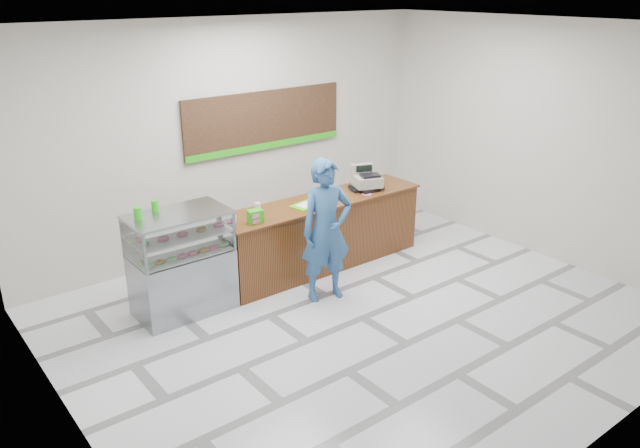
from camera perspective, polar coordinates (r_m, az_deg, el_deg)
floor at (r=7.94m, az=3.95°, el=-8.55°), size 7.00×7.00×0.00m
back_wall at (r=9.58m, az=-7.90°, el=7.84°), size 7.00×0.00×7.00m
ceiling at (r=6.91m, az=4.71°, el=17.54°), size 7.00×7.00×0.00m
sales_counter at (r=9.10m, az=0.13°, el=-0.85°), size 3.26×0.76×1.03m
display_case at (r=7.97m, az=-12.55°, el=-3.45°), size 1.22×0.72×1.33m
menu_board at (r=9.79m, az=-5.02°, el=9.34°), size 2.80×0.06×0.90m
cash_register at (r=9.38m, az=4.23°, el=4.01°), size 0.51×0.52×0.37m
card_terminal at (r=9.29m, az=3.17°, el=3.09°), size 0.11×0.17×0.04m
serving_tray at (r=8.67m, az=-1.31°, el=1.71°), size 0.44×0.35×0.02m
napkin_box at (r=8.13m, az=-8.27°, el=0.44°), size 0.15×0.15×0.11m
straw_cup at (r=8.49m, az=-5.73°, el=1.54°), size 0.08×0.08×0.13m
promo_box at (r=8.09m, az=-5.93°, el=0.70°), size 0.21×0.16×0.17m
donut_decal at (r=9.19m, az=4.30°, el=2.74°), size 0.14×0.14×0.00m
green_cup_left at (r=7.61m, az=-16.31°, el=0.93°), size 0.10×0.10×0.15m
green_cup_right at (r=7.84m, az=-14.85°, el=1.62°), size 0.09×0.09×0.14m
customer at (r=8.04m, az=0.58°, el=-0.59°), size 0.79×0.62×1.90m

